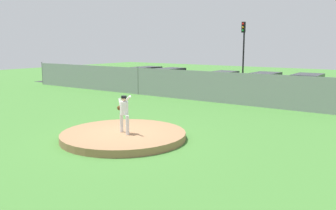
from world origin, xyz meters
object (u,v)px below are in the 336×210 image
at_px(parked_car_silver, 307,88).
at_px(parked_car_red, 223,82).
at_px(pitcher_youth, 124,110).
at_px(traffic_light_near, 243,43).
at_px(parked_car_burgundy, 146,77).
at_px(parked_car_white, 265,85).
at_px(baseball, 126,126).
at_px(parked_car_champagne, 170,78).

distance_m(parked_car_silver, parked_car_red, 6.38).
bearing_deg(pitcher_youth, traffic_light_near, 100.45).
height_order(parked_car_burgundy, traffic_light_near, traffic_light_near).
height_order(parked_car_red, parked_car_white, parked_car_white).
height_order(pitcher_youth, parked_car_silver, pitcher_youth).
xyz_separation_m(parked_car_red, traffic_light_near, (-0.30, 4.24, 2.98)).
height_order(baseball, parked_car_champagne, parked_car_champagne).
distance_m(pitcher_youth, parked_car_red, 15.32).
distance_m(pitcher_youth, traffic_light_near, 19.70).
bearing_deg(baseball, parked_car_champagne, 118.45).
relative_size(parked_car_silver, parked_car_champagne, 0.99).
xyz_separation_m(parked_car_champagne, traffic_light_near, (4.78, 4.25, 2.94)).
distance_m(baseball, traffic_light_near, 18.87).
relative_size(parked_car_silver, traffic_light_near, 0.85).
height_order(pitcher_youth, parked_car_burgundy, pitcher_youth).
distance_m(baseball, parked_car_silver, 14.14).
bearing_deg(parked_car_red, parked_car_champagne, -179.86).
relative_size(parked_car_champagne, parked_car_white, 1.15).
relative_size(parked_car_champagne, traffic_light_near, 0.86).
bearing_deg(baseball, traffic_light_near, 98.83).
distance_m(pitcher_youth, parked_car_champagne, 17.12).
bearing_deg(parked_car_white, parked_car_champagne, 176.75).
height_order(baseball, parked_car_silver, parked_car_silver).
distance_m(parked_car_red, traffic_light_near, 5.19).
xyz_separation_m(parked_car_white, parked_car_burgundy, (-11.16, 0.52, 0.00)).
relative_size(parked_car_champagne, parked_car_burgundy, 1.00).
relative_size(baseball, parked_car_silver, 0.02).
distance_m(baseball, parked_car_burgundy, 17.42).
height_order(parked_car_silver, parked_car_burgundy, parked_car_silver).
bearing_deg(parked_car_silver, parked_car_burgundy, 177.94).
xyz_separation_m(pitcher_youth, traffic_light_near, (-3.54, 19.21, 2.56)).
bearing_deg(pitcher_youth, baseball, 128.34).
distance_m(parked_car_white, parked_car_burgundy, 11.17).
bearing_deg(parked_car_silver, parked_car_champagne, 177.64).
relative_size(pitcher_youth, parked_car_burgundy, 0.32).
bearing_deg(parked_car_burgundy, parked_car_red, -0.16).
distance_m(parked_car_silver, parked_car_white, 2.85).
bearing_deg(traffic_light_near, baseball, -81.17).
bearing_deg(parked_car_burgundy, baseball, -54.15).
xyz_separation_m(baseball, parked_car_white, (0.96, 13.59, 0.49)).
relative_size(baseball, traffic_light_near, 0.01).
bearing_deg(parked_car_champagne, parked_car_white, -3.25).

